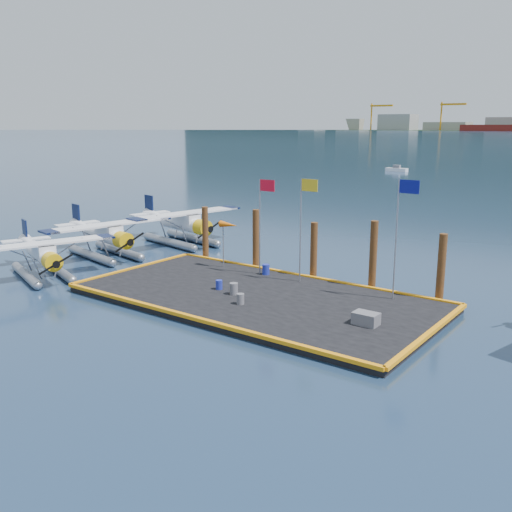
{
  "coord_description": "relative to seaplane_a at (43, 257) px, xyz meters",
  "views": [
    {
      "loc": [
        18.25,
        -24.52,
        9.7
      ],
      "look_at": [
        -1.46,
        2.0,
        2.04
      ],
      "focal_mm": 40.0,
      "sensor_mm": 36.0,
      "label": 1
    }
  ],
  "objects": [
    {
      "name": "seaplane_c",
      "position": [
        -0.08,
        13.05,
        0.19
      ],
      "size": [
        9.42,
        10.28,
        3.64
      ],
      "rotation": [
        0.0,
        0.0,
        -1.76
      ],
      "color": "gray",
      "rests_on": "ground"
    },
    {
      "name": "drum_3",
      "position": [
        12.87,
        3.48,
        -0.67
      ],
      "size": [
        0.47,
        0.47,
        0.66
      ],
      "primitive_type": "cylinder",
      "color": "#5E5D63",
      "rests_on": "dock"
    },
    {
      "name": "piling_0",
      "position": [
        5.37,
        9.59,
        0.6
      ],
      "size": [
        0.44,
        0.44,
        4.0
      ],
      "primitive_type": "cylinder",
      "color": "#412812",
      "rests_on": "ground"
    },
    {
      "name": "seaplane_b",
      "position": [
        -1.31,
        6.18,
        0.13
      ],
      "size": [
        9.11,
        9.92,
        3.51
      ],
      "rotation": [
        0.0,
        0.0,
        -1.77
      ],
      "color": "gray",
      "rests_on": "ground"
    },
    {
      "name": "windsock",
      "position": [
        8.84,
        7.99,
        1.83
      ],
      "size": [
        1.4,
        0.44,
        3.12
      ],
      "color": "gray",
      "rests_on": "dock"
    },
    {
      "name": "seaplane_a",
      "position": [
        0.0,
        0.0,
        0.0
      ],
      "size": [
        8.39,
        8.94,
        3.21
      ],
      "rotation": [
        0.0,
        0.0,
        -1.91
      ],
      "color": "gray",
      "rests_on": "ground"
    },
    {
      "name": "crate",
      "position": [
        21.01,
        3.37,
        -0.7
      ],
      "size": [
        1.19,
        0.79,
        0.6
      ],
      "primitive_type": "cube",
      "color": "#5E5D63",
      "rests_on": "dock"
    },
    {
      "name": "ground",
      "position": [
        13.87,
        4.19,
        -1.4
      ],
      "size": [
        4000.0,
        4000.0,
        0.0
      ],
      "primitive_type": "plane",
      "color": "navy",
      "rests_on": "ground"
    },
    {
      "name": "flagpole_yellow",
      "position": [
        14.57,
        7.99,
        3.11
      ],
      "size": [
        1.14,
        0.08,
        6.2
      ],
      "color": "gray",
      "rests_on": "dock"
    },
    {
      "name": "drum_1",
      "position": [
        14.27,
        2.31,
        -0.71
      ],
      "size": [
        0.41,
        0.41,
        0.57
      ],
      "primitive_type": "cylinder",
      "color": "#5E5D63",
      "rests_on": "dock"
    },
    {
      "name": "piling_1",
      "position": [
        9.87,
        9.59,
        0.7
      ],
      "size": [
        0.44,
        0.44,
        4.2
      ],
      "primitive_type": "cylinder",
      "color": "#412812",
      "rests_on": "ground"
    },
    {
      "name": "drum_5",
      "position": [
        11.78,
        8.09,
        -0.67
      ],
      "size": [
        0.46,
        0.46,
        0.65
      ],
      "primitive_type": "cylinder",
      "color": "#1C289B",
      "rests_on": "dock"
    },
    {
      "name": "piling_2",
      "position": [
        14.37,
        9.59,
        0.5
      ],
      "size": [
        0.44,
        0.44,
        3.8
      ],
      "primitive_type": "cylinder",
      "color": "#412812",
      "rests_on": "ground"
    },
    {
      "name": "piling_3",
      "position": [
        18.37,
        9.59,
        0.75
      ],
      "size": [
        0.44,
        0.44,
        4.3
      ],
      "primitive_type": "cylinder",
      "color": "#412812",
      "rests_on": "ground"
    },
    {
      "name": "flagpole_red",
      "position": [
        11.57,
        7.99,
        3.0
      ],
      "size": [
        1.14,
        0.08,
        6.0
      ],
      "color": "gray",
      "rests_on": "dock"
    },
    {
      "name": "dock",
      "position": [
        13.87,
        4.19,
        -1.2
      ],
      "size": [
        20.0,
        10.0,
        0.4
      ],
      "primitive_type": "cube",
      "color": "black",
      "rests_on": "ground"
    },
    {
      "name": "flagpole_blue",
      "position": [
        20.56,
        7.99,
        3.29
      ],
      "size": [
        1.14,
        0.08,
        6.5
      ],
      "color": "gray",
      "rests_on": "dock"
    },
    {
      "name": "piling_4",
      "position": [
        22.37,
        9.59,
        0.6
      ],
      "size": [
        0.44,
        0.44,
        4.0
      ],
      "primitive_type": "cylinder",
      "color": "#412812",
      "rests_on": "ground"
    },
    {
      "name": "drum_0",
      "position": [
        11.56,
        3.76,
        -0.72
      ],
      "size": [
        0.39,
        0.39,
        0.55
      ],
      "primitive_type": "cylinder",
      "color": "#1C289B",
      "rests_on": "dock"
    },
    {
      "name": "dock_bumpers",
      "position": [
        13.87,
        4.19,
        -0.91
      ],
      "size": [
        20.25,
        10.25,
        0.18
      ],
      "primitive_type": null,
      "color": "orange",
      "rests_on": "dock"
    }
  ]
}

